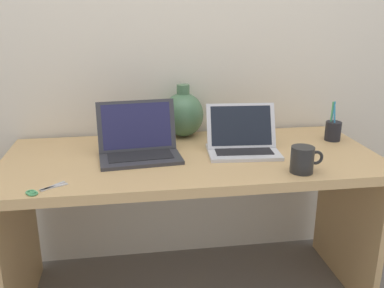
# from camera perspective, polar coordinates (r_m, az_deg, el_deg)

# --- Properties ---
(back_wall) EXTENTS (4.40, 0.04, 2.40)m
(back_wall) POSITION_cam_1_polar(r_m,az_deg,el_deg) (2.10, -1.63, 15.07)
(back_wall) COLOR beige
(back_wall) RESTS_ON ground
(desk) EXTENTS (1.60, 0.70, 0.70)m
(desk) POSITION_cam_1_polar(r_m,az_deg,el_deg) (1.87, 0.00, -5.58)
(desk) COLOR tan
(desk) RESTS_ON ground
(laptop_left) EXTENTS (0.35, 0.26, 0.23)m
(laptop_left) POSITION_cam_1_polar(r_m,az_deg,el_deg) (1.80, -7.26, 0.24)
(laptop_left) COLOR #333338
(laptop_left) RESTS_ON desk
(laptop_right) EXTENTS (0.32, 0.24, 0.20)m
(laptop_right) POSITION_cam_1_polar(r_m,az_deg,el_deg) (1.86, 6.81, 0.57)
(laptop_right) COLOR silver
(laptop_right) RESTS_ON desk
(green_vase) EXTENTS (0.20, 0.20, 0.26)m
(green_vase) POSITION_cam_1_polar(r_m,az_deg,el_deg) (2.06, -1.19, 4.08)
(green_vase) COLOR #47704C
(green_vase) RESTS_ON desk
(coffee_mug) EXTENTS (0.13, 0.09, 0.10)m
(coffee_mug) POSITION_cam_1_polar(r_m,az_deg,el_deg) (1.67, 14.79, -2.05)
(coffee_mug) COLOR black
(coffee_mug) RESTS_ON desk
(pen_cup) EXTENTS (0.07, 0.07, 0.19)m
(pen_cup) POSITION_cam_1_polar(r_m,az_deg,el_deg) (2.11, 18.57, 1.76)
(pen_cup) COLOR black
(pen_cup) RESTS_ON desk
(scissors) EXTENTS (0.13, 0.11, 0.01)m
(scissors) POSITION_cam_1_polar(r_m,az_deg,el_deg) (1.56, -19.95, -5.95)
(scissors) COLOR #B7B7BC
(scissors) RESTS_ON desk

